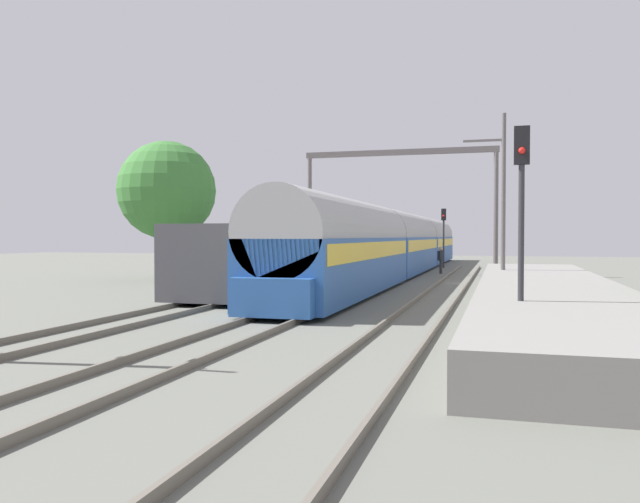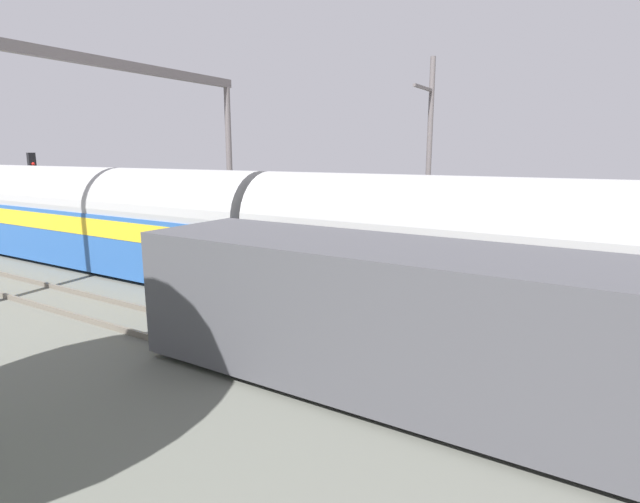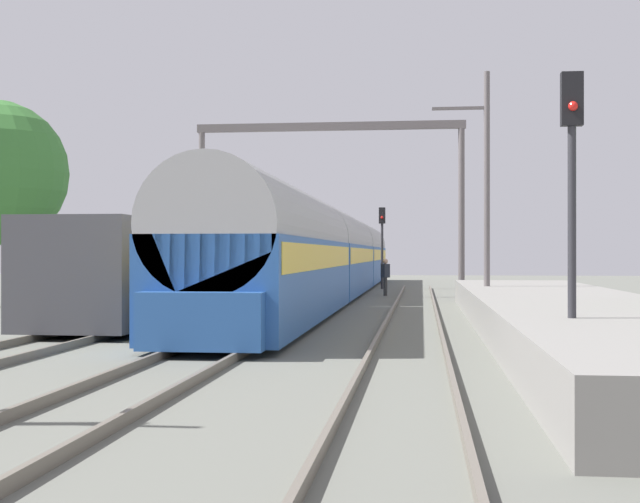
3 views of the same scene
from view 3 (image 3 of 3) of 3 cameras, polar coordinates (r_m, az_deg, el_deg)
The scene contains 12 objects.
ground at distance 20.54m, azimuth -5.00°, elevation -5.67°, with size 120.00×120.00×0.00m, color #63655C.
track_far_west at distance 21.64m, azimuth -15.10°, elevation -5.17°, with size 1.52×60.00×0.16m.
track_west at distance 20.53m, azimuth -5.00°, elevation -5.45°, with size 1.52×60.00×0.16m.
track_east at distance 20.12m, azimuth 5.88°, elevation -5.56°, with size 1.52×60.00×0.16m.
platform at distance 22.36m, azimuth 15.80°, elevation -4.05°, with size 4.40×28.00×0.90m.
passenger_train at distance 40.78m, azimuth 0.83°, elevation -0.14°, with size 2.93×49.20×3.82m.
freight_car at distance 26.44m, azimuth -10.94°, elevation -1.23°, with size 2.80×13.00×2.70m.
person_crossing at distance 41.11m, azimuth 4.27°, elevation -1.45°, with size 0.43×0.46×1.73m.
railway_signal_near at distance 15.34m, azimuth 16.05°, elevation 4.48°, with size 0.36×0.30×5.03m.
railway_signal_far at distance 49.02m, azimuth 4.06°, elevation 0.99°, with size 0.36×0.30×4.55m.
catenary_gantry at distance 39.48m, azimuth 0.62°, elevation 5.14°, with size 12.12×0.28×7.86m.
catenary_pole_east_mid at distance 29.55m, azimuth 10.70°, elevation 4.08°, with size 1.90×0.20×8.00m.
Camera 3 is at (4.12, -20.02, 1.99)m, focal length 49.25 mm.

